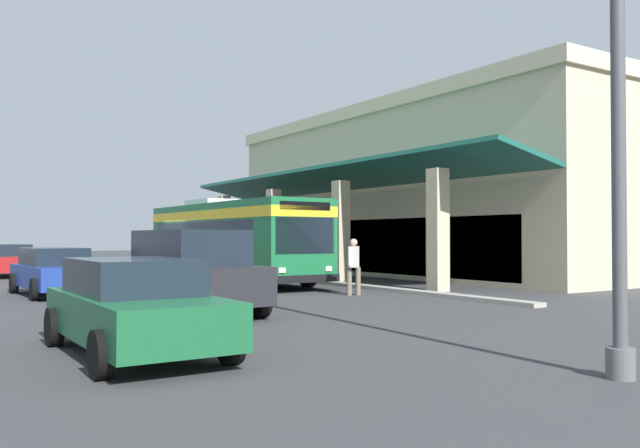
{
  "coord_description": "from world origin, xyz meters",
  "views": [
    {
      "loc": [
        26.48,
        -9.59,
        1.82
      ],
      "look_at": [
        3.92,
        4.92,
        2.34
      ],
      "focal_mm": 36.62,
      "sensor_mm": 36.0,
      "label": 1
    }
  ],
  "objects_px": {
    "parked_sedan_blue": "(55,271)",
    "potted_palm": "(243,259)",
    "lot_light_pole": "(618,30)",
    "transit_bus": "(231,236)",
    "parked_sedan_green": "(135,305)",
    "parked_sedan_red": "(12,260)",
    "parked_suv_charcoal": "(190,270)",
    "pedestrian": "(354,263)"
  },
  "relations": [
    {
      "from": "parked_sedan_red",
      "to": "lot_light_pole",
      "type": "bearing_deg",
      "value": 7.15
    },
    {
      "from": "potted_palm",
      "to": "parked_suv_charcoal",
      "type": "bearing_deg",
      "value": -29.92
    },
    {
      "from": "parked_sedan_blue",
      "to": "parked_sedan_green",
      "type": "bearing_deg",
      "value": -4.86
    },
    {
      "from": "transit_bus",
      "to": "lot_light_pole",
      "type": "relative_size",
      "value": 1.34
    },
    {
      "from": "parked_sedan_green",
      "to": "lot_light_pole",
      "type": "xyz_separation_m",
      "value": [
        5.11,
        4.68,
        3.72
      ]
    },
    {
      "from": "parked_sedan_red",
      "to": "parked_suv_charcoal",
      "type": "height_order",
      "value": "parked_suv_charcoal"
    },
    {
      "from": "parked_sedan_green",
      "to": "parked_sedan_red",
      "type": "height_order",
      "value": "same"
    },
    {
      "from": "transit_bus",
      "to": "pedestrian",
      "type": "height_order",
      "value": "transit_bus"
    },
    {
      "from": "parked_sedan_red",
      "to": "lot_light_pole",
      "type": "xyz_separation_m",
      "value": [
        27.71,
        3.47,
        3.72
      ]
    },
    {
      "from": "parked_suv_charcoal",
      "to": "parked_sedan_blue",
      "type": "distance_m",
      "value": 7.03
    },
    {
      "from": "parked_sedan_red",
      "to": "potted_palm",
      "type": "xyz_separation_m",
      "value": [
        1.96,
        10.72,
        -0.07
      ]
    },
    {
      "from": "transit_bus",
      "to": "parked_sedan_blue",
      "type": "relative_size",
      "value": 2.51
    },
    {
      "from": "parked_suv_charcoal",
      "to": "parked_sedan_red",
      "type": "bearing_deg",
      "value": -175.2
    },
    {
      "from": "potted_palm",
      "to": "lot_light_pole",
      "type": "distance_m",
      "value": 27.01
    },
    {
      "from": "lot_light_pole",
      "to": "parked_sedan_green",
      "type": "bearing_deg",
      "value": -137.51
    },
    {
      "from": "pedestrian",
      "to": "parked_sedan_red",
      "type": "bearing_deg",
      "value": -155.0
    },
    {
      "from": "parked_sedan_green",
      "to": "pedestrian",
      "type": "bearing_deg",
      "value": 126.09
    },
    {
      "from": "transit_bus",
      "to": "pedestrian",
      "type": "bearing_deg",
      "value": 6.31
    },
    {
      "from": "transit_bus",
      "to": "parked_sedan_red",
      "type": "xyz_separation_m",
      "value": [
        -8.98,
        -6.76,
        -1.1
      ]
    },
    {
      "from": "pedestrian",
      "to": "lot_light_pole",
      "type": "relative_size",
      "value": 0.21
    },
    {
      "from": "parked_suv_charcoal",
      "to": "potted_palm",
      "type": "height_order",
      "value": "potted_palm"
    },
    {
      "from": "parked_sedan_blue",
      "to": "lot_light_pole",
      "type": "relative_size",
      "value": 0.53
    },
    {
      "from": "parked_sedan_red",
      "to": "parked_sedan_blue",
      "type": "bearing_deg",
      "value": -1.2
    },
    {
      "from": "parked_sedan_red",
      "to": "pedestrian",
      "type": "relative_size",
      "value": 2.58
    },
    {
      "from": "parked_sedan_blue",
      "to": "potted_palm",
      "type": "distance_m",
      "value": 14.31
    },
    {
      "from": "pedestrian",
      "to": "potted_palm",
      "type": "bearing_deg",
      "value": 167.47
    },
    {
      "from": "parked_sedan_green",
      "to": "parked_sedan_blue",
      "type": "relative_size",
      "value": 0.98
    },
    {
      "from": "parked_suv_charcoal",
      "to": "transit_bus",
      "type": "bearing_deg",
      "value": 149.71
    },
    {
      "from": "pedestrian",
      "to": "potted_palm",
      "type": "xyz_separation_m",
      "value": [
        -14.25,
        3.17,
        -0.32
      ]
    },
    {
      "from": "parked_sedan_green",
      "to": "parked_suv_charcoal",
      "type": "bearing_deg",
      "value": 149.59
    },
    {
      "from": "potted_palm",
      "to": "parked_sedan_blue",
      "type": "bearing_deg",
      "value": -49.96
    },
    {
      "from": "parked_sedan_green",
      "to": "parked_sedan_red",
      "type": "relative_size",
      "value": 0.97
    },
    {
      "from": "parked_sedan_green",
      "to": "lot_light_pole",
      "type": "relative_size",
      "value": 0.52
    },
    {
      "from": "parked_suv_charcoal",
      "to": "pedestrian",
      "type": "distance_m",
      "value": 6.3
    },
    {
      "from": "parked_sedan_green",
      "to": "pedestrian",
      "type": "distance_m",
      "value": 10.85
    },
    {
      "from": "transit_bus",
      "to": "potted_palm",
      "type": "distance_m",
      "value": 8.15
    },
    {
      "from": "parked_sedan_blue",
      "to": "parked_suv_charcoal",
      "type": "bearing_deg",
      "value": 14.37
    },
    {
      "from": "parked_sedan_blue",
      "to": "lot_light_pole",
      "type": "bearing_deg",
      "value": 12.64
    },
    {
      "from": "potted_palm",
      "to": "pedestrian",
      "type": "bearing_deg",
      "value": -12.53
    },
    {
      "from": "transit_bus",
      "to": "potted_palm",
      "type": "bearing_deg",
      "value": 150.54
    },
    {
      "from": "transit_bus",
      "to": "parked_sedan_red",
      "type": "bearing_deg",
      "value": -143.04
    },
    {
      "from": "potted_palm",
      "to": "lot_light_pole",
      "type": "bearing_deg",
      "value": -15.73
    }
  ]
}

